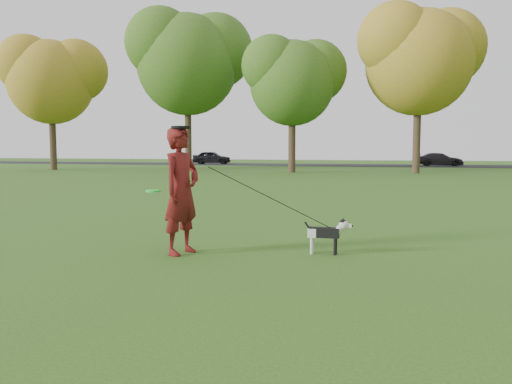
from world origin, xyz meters
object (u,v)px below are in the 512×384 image
(man, at_px, (181,191))
(dog, at_px, (328,232))
(car_left, at_px, (212,157))
(car_right, at_px, (440,159))

(man, relative_size, dog, 2.61)
(car_left, xyz_separation_m, car_right, (21.62, 0.00, -0.07))
(man, bearing_deg, car_right, 5.43)
(dog, xyz_separation_m, car_right, (5.73, 39.79, 0.25))
(car_left, bearing_deg, dog, -166.10)
(dog, distance_m, car_left, 42.85)
(man, relative_size, car_right, 0.49)
(dog, relative_size, car_left, 0.20)
(man, height_order, dog, man)
(dog, distance_m, car_right, 40.21)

